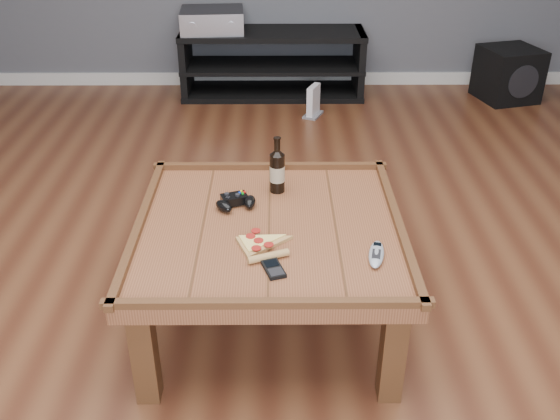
{
  "coord_description": "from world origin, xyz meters",
  "views": [
    {
      "loc": [
        0.03,
        -2.01,
        1.67
      ],
      "look_at": [
        0.04,
        -0.01,
        0.52
      ],
      "focal_mm": 40.0,
      "sensor_mm": 36.0,
      "label": 1
    }
  ],
  "objects_px": {
    "av_receiver": "(212,20)",
    "game_console": "(313,102)",
    "subwoofer": "(508,74)",
    "game_controller": "(236,202)",
    "media_console": "(273,64)",
    "smartphone": "(274,269)",
    "remote_control": "(376,254)",
    "coffee_table": "(269,238)",
    "beer_bottle": "(277,170)",
    "pizza_slice": "(260,245)"
  },
  "relations": [
    {
      "from": "av_receiver",
      "to": "pizza_slice",
      "type": "bearing_deg",
      "value": -85.61
    },
    {
      "from": "coffee_table",
      "to": "subwoofer",
      "type": "xyz_separation_m",
      "value": [
        1.81,
        2.64,
        -0.19
      ]
    },
    {
      "from": "smartphone",
      "to": "remote_control",
      "type": "xyz_separation_m",
      "value": [
        0.36,
        0.08,
        0.01
      ]
    },
    {
      "from": "game_controller",
      "to": "remote_control",
      "type": "bearing_deg",
      "value": -54.45
    },
    {
      "from": "game_console",
      "to": "coffee_table",
      "type": "bearing_deg",
      "value": -74.04
    },
    {
      "from": "coffee_table",
      "to": "media_console",
      "type": "xyz_separation_m",
      "value": [
        0.0,
        2.75,
        -0.15
      ]
    },
    {
      "from": "smartphone",
      "to": "game_console",
      "type": "height_order",
      "value": "smartphone"
    },
    {
      "from": "media_console",
      "to": "game_console",
      "type": "relative_size",
      "value": 6.16
    },
    {
      "from": "media_console",
      "to": "game_console",
      "type": "height_order",
      "value": "media_console"
    },
    {
      "from": "media_console",
      "to": "game_controller",
      "type": "height_order",
      "value": "same"
    },
    {
      "from": "subwoofer",
      "to": "game_controller",
      "type": "bearing_deg",
      "value": -142.87
    },
    {
      "from": "media_console",
      "to": "beer_bottle",
      "type": "height_order",
      "value": "beer_bottle"
    },
    {
      "from": "media_console",
      "to": "remote_control",
      "type": "distance_m",
      "value": 3.0
    },
    {
      "from": "remote_control",
      "to": "av_receiver",
      "type": "distance_m",
      "value": 3.07
    },
    {
      "from": "media_console",
      "to": "game_controller",
      "type": "bearing_deg",
      "value": -92.91
    },
    {
      "from": "media_console",
      "to": "av_receiver",
      "type": "bearing_deg",
      "value": -179.24
    },
    {
      "from": "smartphone",
      "to": "game_console",
      "type": "bearing_deg",
      "value": 65.31
    },
    {
      "from": "game_controller",
      "to": "smartphone",
      "type": "xyz_separation_m",
      "value": [
        0.15,
        -0.44,
        -0.02
      ]
    },
    {
      "from": "coffee_table",
      "to": "beer_bottle",
      "type": "height_order",
      "value": "beer_bottle"
    },
    {
      "from": "pizza_slice",
      "to": "subwoofer",
      "type": "height_order",
      "value": "pizza_slice"
    },
    {
      "from": "beer_bottle",
      "to": "game_console",
      "type": "relative_size",
      "value": 1.05
    },
    {
      "from": "remote_control",
      "to": "game_controller",
      "type": "bearing_deg",
      "value": 156.22
    },
    {
      "from": "game_controller",
      "to": "av_receiver",
      "type": "distance_m",
      "value": 2.62
    },
    {
      "from": "media_console",
      "to": "beer_bottle",
      "type": "xyz_separation_m",
      "value": [
        0.03,
        -2.48,
        0.3
      ]
    },
    {
      "from": "coffee_table",
      "to": "game_controller",
      "type": "distance_m",
      "value": 0.21
    },
    {
      "from": "av_receiver",
      "to": "game_console",
      "type": "xyz_separation_m",
      "value": [
        0.75,
        -0.46,
        -0.48
      ]
    },
    {
      "from": "av_receiver",
      "to": "smartphone",
      "type": "bearing_deg",
      "value": -85.09
    },
    {
      "from": "beer_bottle",
      "to": "pizza_slice",
      "type": "relative_size",
      "value": 0.78
    },
    {
      "from": "game_controller",
      "to": "pizza_slice",
      "type": "relative_size",
      "value": 0.56
    },
    {
      "from": "media_console",
      "to": "coffee_table",
      "type": "bearing_deg",
      "value": -90.0
    },
    {
      "from": "coffee_table",
      "to": "subwoofer",
      "type": "bearing_deg",
      "value": 55.6
    },
    {
      "from": "smartphone",
      "to": "remote_control",
      "type": "relative_size",
      "value": 0.67
    },
    {
      "from": "coffee_table",
      "to": "beer_bottle",
      "type": "distance_m",
      "value": 0.32
    },
    {
      "from": "beer_bottle",
      "to": "remote_control",
      "type": "height_order",
      "value": "beer_bottle"
    },
    {
      "from": "media_console",
      "to": "smartphone",
      "type": "height_order",
      "value": "media_console"
    },
    {
      "from": "smartphone",
      "to": "game_console",
      "type": "xyz_separation_m",
      "value": [
        0.28,
        2.58,
        -0.35
      ]
    },
    {
      "from": "subwoofer",
      "to": "av_receiver",
      "type": "bearing_deg",
      "value": 162.28
    },
    {
      "from": "media_console",
      "to": "remote_control",
      "type": "xyz_separation_m",
      "value": [
        0.37,
        -2.97,
        0.22
      ]
    },
    {
      "from": "remote_control",
      "to": "subwoofer",
      "type": "bearing_deg",
      "value": 74.78
    },
    {
      "from": "smartphone",
      "to": "av_receiver",
      "type": "relative_size",
      "value": 0.25
    },
    {
      "from": "game_controller",
      "to": "subwoofer",
      "type": "bearing_deg",
      "value": 32.94
    },
    {
      "from": "pizza_slice",
      "to": "game_console",
      "type": "distance_m",
      "value": 2.48
    },
    {
      "from": "beer_bottle",
      "to": "remote_control",
      "type": "distance_m",
      "value": 0.6
    },
    {
      "from": "coffee_table",
      "to": "media_console",
      "type": "relative_size",
      "value": 0.74
    },
    {
      "from": "av_receiver",
      "to": "game_console",
      "type": "relative_size",
      "value": 2.14
    },
    {
      "from": "pizza_slice",
      "to": "subwoofer",
      "type": "bearing_deg",
      "value": 35.42
    },
    {
      "from": "media_console",
      "to": "game_controller",
      "type": "relative_size",
      "value": 8.21
    },
    {
      "from": "beer_bottle",
      "to": "media_console",
      "type": "bearing_deg",
      "value": 90.72
    },
    {
      "from": "smartphone",
      "to": "remote_control",
      "type": "height_order",
      "value": "remote_control"
    },
    {
      "from": "game_controller",
      "to": "av_receiver",
      "type": "relative_size",
      "value": 0.35
    }
  ]
}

